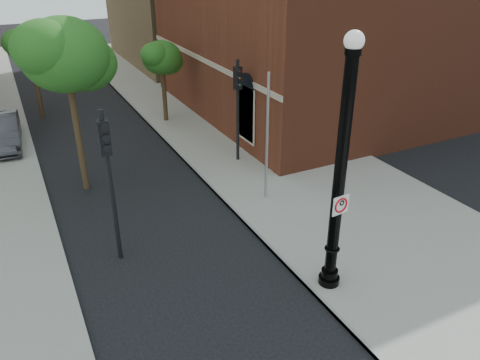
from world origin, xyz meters
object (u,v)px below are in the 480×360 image
no_parking_sign (341,205)px  traffic_signal_right (238,95)px  parked_car (1,132)px  traffic_signal_left (108,163)px  lamppost (339,184)px

no_parking_sign → traffic_signal_right: (1.61, 9.25, 0.33)m
parked_car → traffic_signal_left: size_ratio=0.98×
parked_car → no_parking_sign: bearing=-60.7°
lamppost → no_parking_sign: size_ratio=13.10×
no_parking_sign → parked_car: bearing=110.4°
lamppost → traffic_signal_left: lamppost is taller
no_parking_sign → traffic_signal_left: size_ratio=0.11×
no_parking_sign → lamppost: bearing=78.7°
lamppost → no_parking_sign: lamppost is taller
no_parking_sign → traffic_signal_right: size_ratio=0.12×
lamppost → parked_car: lamppost is taller
no_parking_sign → parked_car: size_ratio=0.12×
no_parking_sign → traffic_signal_right: 9.40m
no_parking_sign → parked_car: (-7.92, 16.03, -2.02)m
lamppost → parked_car: bearing=116.6°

